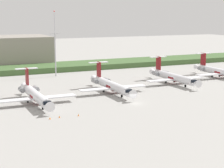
# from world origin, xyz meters

# --- Properties ---
(ground_plane) EXTENTS (500.00, 500.00, 0.00)m
(ground_plane) POSITION_xyz_m (0.00, 30.00, 0.00)
(ground_plane) COLOR #9E9B96
(grass_berm) EXTENTS (320.00, 20.00, 2.40)m
(grass_berm) POSITION_xyz_m (0.00, 74.43, 1.20)
(grass_berm) COLOR #426033
(grass_berm) RESTS_ON ground
(regional_jet_second) EXTENTS (22.81, 31.00, 9.00)m
(regional_jet_second) POSITION_xyz_m (-26.25, 11.78, 2.54)
(regional_jet_second) COLOR white
(regional_jet_second) RESTS_ON ground
(regional_jet_third) EXTENTS (22.81, 31.00, 9.00)m
(regional_jet_third) POSITION_xyz_m (-0.02, 16.66, 2.54)
(regional_jet_third) COLOR white
(regional_jet_third) RESTS_ON ground
(regional_jet_fourth) EXTENTS (22.81, 31.00, 9.00)m
(regional_jet_fourth) POSITION_xyz_m (27.69, 22.34, 2.54)
(regional_jet_fourth) COLOR white
(regional_jet_fourth) RESTS_ON ground
(regional_jet_fifth) EXTENTS (22.81, 31.00, 9.00)m
(regional_jet_fifth) POSITION_xyz_m (51.93, 25.74, 2.54)
(regional_jet_fifth) COLOR white
(regional_jet_fifth) RESTS_ON ground
(antenna_mast) EXTENTS (4.40, 0.50, 26.70)m
(antenna_mast) POSITION_xyz_m (-7.03, 56.44, 11.02)
(antenna_mast) COLOR #B2B2B7
(antenna_mast) RESTS_ON ground
(safety_cone_front_marker) EXTENTS (0.44, 0.44, 0.55)m
(safety_cone_front_marker) POSITION_xyz_m (-27.07, -6.40, 0.28)
(safety_cone_front_marker) COLOR orange
(safety_cone_front_marker) RESTS_ON ground
(safety_cone_mid_marker) EXTENTS (0.44, 0.44, 0.55)m
(safety_cone_mid_marker) POSITION_xyz_m (-24.52, -6.03, 0.28)
(safety_cone_mid_marker) COLOR orange
(safety_cone_mid_marker) RESTS_ON ground
(safety_cone_rear_marker) EXTENTS (0.44, 0.44, 0.55)m
(safety_cone_rear_marker) POSITION_xyz_m (-19.63, -6.46, 0.28)
(safety_cone_rear_marker) COLOR orange
(safety_cone_rear_marker) RESTS_ON ground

